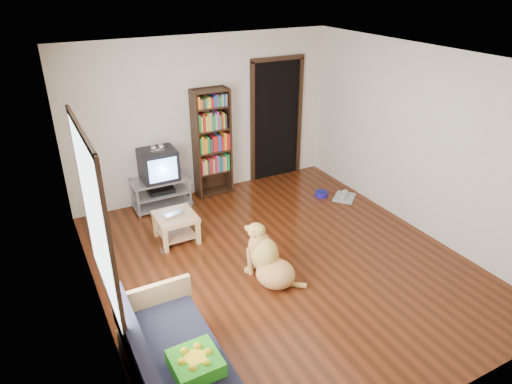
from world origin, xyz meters
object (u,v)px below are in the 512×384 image
grey_rag (344,197)px  coffee_table (176,223)px  laptop (176,215)px  sofa (178,376)px  green_cushion (196,363)px  tv_stand (161,192)px  dog_bowl (321,194)px  crt_tv (158,164)px  bookshelf (212,137)px  dog (268,261)px

grey_rag → coffee_table: 2.94m
laptop → sofa: sofa is taller
coffee_table → grey_rag: bearing=-1.3°
coffee_table → sofa: bearing=-108.5°
green_cushion → tv_stand: (0.85, 3.77, -0.22)m
green_cushion → dog_bowl: (3.36, 2.88, -0.45)m
crt_tv → bookshelf: (0.95, 0.07, 0.26)m
crt_tv → tv_stand: bearing=-90.0°
green_cushion → laptop: green_cushion is taller
green_cushion → coffee_table: size_ratio=0.73×
laptop → tv_stand: bearing=72.6°
tv_stand → crt_tv: (0.00, 0.02, 0.47)m
sofa → coffee_table: sofa is taller
bookshelf → coffee_table: bearing=-132.5°
crt_tv → coffee_table: (-0.12, -1.10, -0.46)m
coffee_table → laptop: bearing=-90.0°
sofa → laptop: bearing=71.3°
green_cushion → bookshelf: (1.80, 3.87, 0.51)m
laptop → coffee_table: bearing=78.8°
coffee_table → crt_tv: bearing=83.8°
grey_rag → crt_tv: (-2.81, 1.16, 0.73)m
tv_stand → sofa: bearing=-105.0°
bookshelf → tv_stand: bearing=-174.4°
dog_bowl → dog: bearing=-140.6°
laptop → bookshelf: bearing=37.0°
grey_rag → sofa: 4.53m
bookshelf → sofa: 4.26m
tv_stand → coffee_table: size_ratio=1.64×
dog → green_cushion: bearing=-137.8°
green_cushion → tv_stand: size_ratio=0.45×
bookshelf → dog: bookshelf is taller
sofa → grey_rag: bearing=33.4°
crt_tv → green_cushion: bearing=-102.6°
green_cushion → dog_bowl: size_ratio=1.83×
dog → sofa: bearing=-143.4°
green_cushion → dog: (1.43, 1.30, -0.22)m
green_cushion → sofa: bearing=129.7°
dog_bowl → coffee_table: 2.64m
grey_rag → crt_tv: 3.12m
sofa → dog: size_ratio=2.18×
dog_bowl → crt_tv: 2.76m
tv_stand → coffee_table: (-0.12, -1.07, 0.01)m
crt_tv → dog: bearing=-76.9°
laptop → crt_tv: size_ratio=0.51×
crt_tv → coffee_table: bearing=-96.2°
tv_stand → coffee_table: bearing=-96.3°
green_cushion → dog_bowl: green_cushion is taller
sofa → dog_bowl: bearing=38.2°
grey_rag → tv_stand: size_ratio=0.44×
crt_tv → sofa: 3.81m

